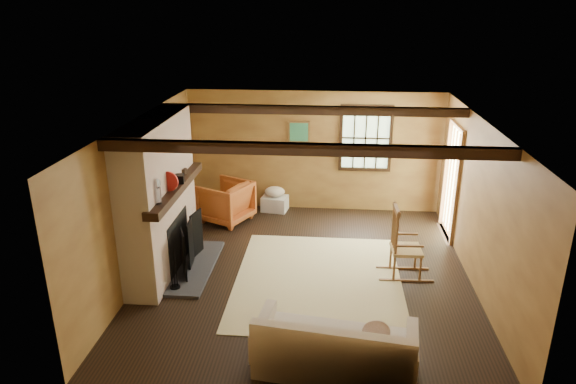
# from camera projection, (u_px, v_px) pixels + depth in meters

# --- Properties ---
(ground) EXTENTS (5.50, 5.50, 0.00)m
(ground) POSITION_uv_depth(u_px,v_px,m) (306.00, 273.00, 8.01)
(ground) COLOR black
(ground) RESTS_ON ground
(room_envelope) EXTENTS (5.02, 5.52, 2.44)m
(room_envelope) POSITION_uv_depth(u_px,v_px,m) (323.00, 169.00, 7.67)
(room_envelope) COLOR #A4793A
(room_envelope) RESTS_ON ground
(fireplace) EXTENTS (1.02, 2.30, 2.40)m
(fireplace) POSITION_uv_depth(u_px,v_px,m) (161.00, 203.00, 7.81)
(fireplace) COLOR #9B4F3C
(fireplace) RESTS_ON ground
(rug) EXTENTS (2.50, 3.00, 0.01)m
(rug) POSITION_uv_depth(u_px,v_px,m) (318.00, 280.00, 7.81)
(rug) COLOR #CEC189
(rug) RESTS_ON ground
(rocking_chair) EXTENTS (0.84, 0.48, 1.14)m
(rocking_chair) POSITION_uv_depth(u_px,v_px,m) (404.00, 247.00, 7.79)
(rocking_chair) COLOR tan
(rocking_chair) RESTS_ON ground
(sofa) EXTENTS (1.90, 1.04, 0.73)m
(sofa) POSITION_uv_depth(u_px,v_px,m) (335.00, 352.00, 5.78)
(sofa) COLOR silver
(sofa) RESTS_ON ground
(firewood_pile) EXTENTS (0.69, 0.13, 0.25)m
(firewood_pile) POSITION_uv_depth(u_px,v_px,m) (222.00, 205.00, 10.37)
(firewood_pile) COLOR brown
(firewood_pile) RESTS_ON ground
(laundry_basket) EXTENTS (0.55, 0.46, 0.30)m
(laundry_basket) POSITION_uv_depth(u_px,v_px,m) (275.00, 203.00, 10.41)
(laundry_basket) COLOR silver
(laundry_basket) RESTS_ON ground
(basket_pillow) EXTENTS (0.50, 0.45, 0.20)m
(basket_pillow) POSITION_uv_depth(u_px,v_px,m) (275.00, 192.00, 10.32)
(basket_pillow) COLOR silver
(basket_pillow) RESTS_ON laundry_basket
(armchair) EXTENTS (1.15, 1.14, 0.79)m
(armchair) POSITION_uv_depth(u_px,v_px,m) (226.00, 202.00, 9.82)
(armchair) COLOR #BF6026
(armchair) RESTS_ON ground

